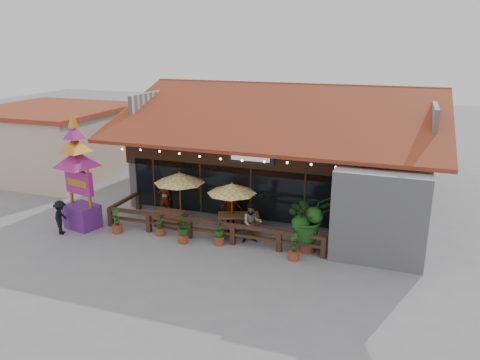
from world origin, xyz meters
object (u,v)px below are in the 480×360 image
at_px(umbrella_right, 232,189).
at_px(picnic_table_left, 170,215).
at_px(tropical_plant, 308,218).
at_px(umbrella_left, 179,178).
at_px(picnic_table_right, 238,220).
at_px(thai_sign_tower, 77,162).
at_px(pedestrian, 61,217).

xyz_separation_m(umbrella_right, picnic_table_left, (-3.01, -0.13, -1.59)).
xyz_separation_m(picnic_table_left, tropical_plant, (6.56, -0.66, 0.96)).
relative_size(umbrella_left, tropical_plant, 1.26).
height_order(picnic_table_left, tropical_plant, tropical_plant).
height_order(umbrella_right, picnic_table_right, umbrella_right).
bearing_deg(tropical_plant, thai_sign_tower, -174.44).
relative_size(umbrella_left, thai_sign_tower, 0.53).
height_order(umbrella_left, thai_sign_tower, thai_sign_tower).
xyz_separation_m(picnic_table_right, tropical_plant, (3.26, -0.81, 0.82)).
xyz_separation_m(umbrella_left, tropical_plant, (6.20, -1.01, -0.78)).
distance_m(umbrella_right, picnic_table_right, 1.48).
xyz_separation_m(thai_sign_tower, tropical_plant, (10.17, 0.99, -1.67)).
bearing_deg(pedestrian, picnic_table_left, -79.68).
bearing_deg(pedestrian, thai_sign_tower, -45.79).
xyz_separation_m(picnic_table_right, pedestrian, (-7.32, -2.73, 0.19)).
bearing_deg(picnic_table_right, umbrella_right, -176.12).
relative_size(umbrella_left, umbrella_right, 1.13).
xyz_separation_m(umbrella_right, thai_sign_tower, (-6.62, -1.78, 1.04)).
bearing_deg(umbrella_right, thai_sign_tower, -164.97).
xyz_separation_m(umbrella_left, thai_sign_tower, (-3.97, -2.00, 0.89)).
relative_size(umbrella_right, pedestrian, 1.78).
relative_size(thai_sign_tower, tropical_plant, 2.37).
relative_size(picnic_table_right, tropical_plant, 0.91).
relative_size(umbrella_left, picnic_table_left, 2.13).
bearing_deg(umbrella_left, umbrella_right, -4.75).
distance_m(umbrella_left, picnic_table_right, 3.36).
relative_size(thai_sign_tower, pedestrian, 3.79).
distance_m(picnic_table_right, tropical_plant, 3.45).
height_order(thai_sign_tower, pedestrian, thai_sign_tower).
bearing_deg(pedestrian, picnic_table_right, -92.01).
height_order(umbrella_left, tropical_plant, umbrella_left).
height_order(umbrella_left, pedestrian, umbrella_left).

